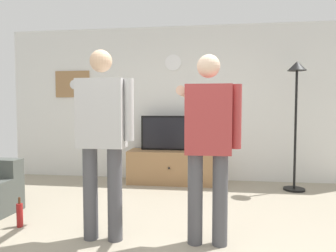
# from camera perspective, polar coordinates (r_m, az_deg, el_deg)

# --- Properties ---
(back_wall) EXTENTS (6.40, 0.10, 2.70)m
(back_wall) POSITION_cam_1_polar(r_m,az_deg,el_deg) (5.46, 3.02, 4.20)
(back_wall) COLOR silver
(back_wall) RESTS_ON ground_plane
(tv_stand) EXTENTS (1.44, 0.56, 0.55)m
(tv_stand) POSITION_cam_1_polar(r_m,az_deg,el_deg) (5.23, 0.59, -7.58)
(tv_stand) COLOR #997047
(tv_stand) RESTS_ON ground_plane
(television) EXTENTS (1.04, 0.07, 0.58)m
(television) POSITION_cam_1_polar(r_m,az_deg,el_deg) (5.20, 0.66, -1.31)
(television) COLOR black
(television) RESTS_ON tv_stand
(wall_clock) EXTENTS (0.28, 0.03, 0.28)m
(wall_clock) POSITION_cam_1_polar(r_m,az_deg,el_deg) (5.48, 0.98, 11.72)
(wall_clock) COLOR white
(framed_picture) EXTENTS (0.65, 0.04, 0.48)m
(framed_picture) POSITION_cam_1_polar(r_m,az_deg,el_deg) (5.96, -17.35, 7.45)
(framed_picture) COLOR #997047
(floor_lamp) EXTENTS (0.32, 0.32, 1.98)m
(floor_lamp) POSITION_cam_1_polar(r_m,az_deg,el_deg) (5.06, 22.79, 4.72)
(floor_lamp) COLOR black
(floor_lamp) RESTS_ON ground_plane
(person_standing_nearer_lamp) EXTENTS (0.62, 0.78, 1.81)m
(person_standing_nearer_lamp) POSITION_cam_1_polar(r_m,az_deg,el_deg) (2.98, -12.16, -1.14)
(person_standing_nearer_lamp) COLOR #4C4C51
(person_standing_nearer_lamp) RESTS_ON ground_plane
(person_standing_nearer_couch) EXTENTS (0.60, 0.78, 1.75)m
(person_standing_nearer_couch) POSITION_cam_1_polar(r_m,az_deg,el_deg) (2.84, 7.46, -2.21)
(person_standing_nearer_couch) COLOR #4C4C51
(person_standing_nearer_couch) RESTS_ON ground_plane
(beverage_bottle) EXTENTS (0.07, 0.07, 0.32)m
(beverage_bottle) POSITION_cam_1_polar(r_m,az_deg,el_deg) (3.75, -25.91, -14.65)
(beverage_bottle) COLOR maroon
(beverage_bottle) RESTS_ON ground_plane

